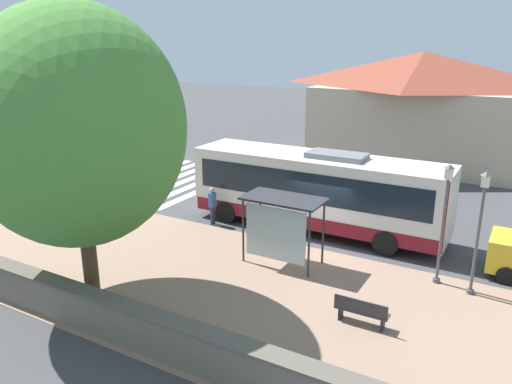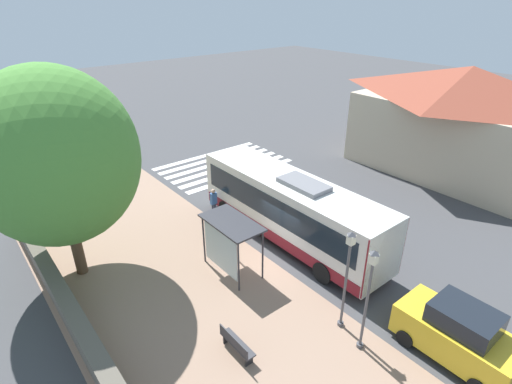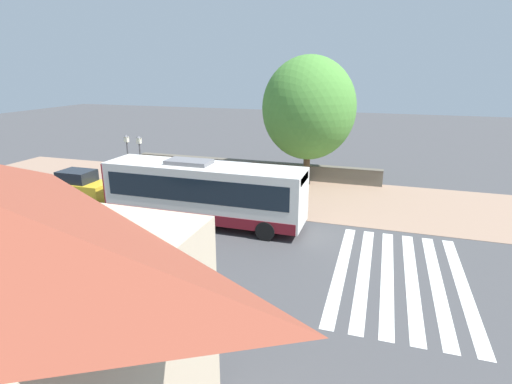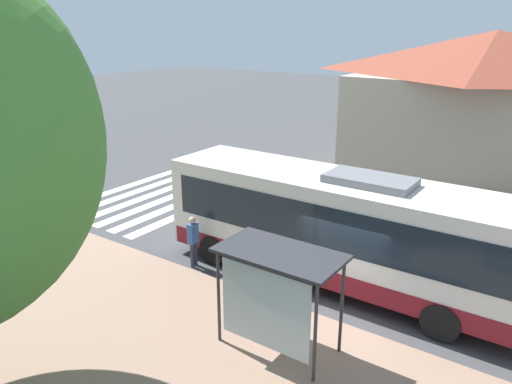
{
  "view_description": "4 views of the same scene",
  "coord_description": "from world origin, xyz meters",
  "px_view_note": "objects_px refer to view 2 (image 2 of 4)",
  "views": [
    {
      "loc": [
        -17.19,
        -7.14,
        8.09
      ],
      "look_at": [
        1.23,
        3.31,
        1.52
      ],
      "focal_mm": 35.0,
      "sensor_mm": 36.0,
      "label": 1
    },
    {
      "loc": [
        -10.29,
        -11.64,
        11.39
      ],
      "look_at": [
        1.29,
        2.56,
        2.18
      ],
      "focal_mm": 28.0,
      "sensor_mm": 36.0,
      "label": 2
    },
    {
      "loc": [
        20.87,
        9.76,
        8.27
      ],
      "look_at": [
        0.23,
        3.13,
        1.52
      ],
      "focal_mm": 28.0,
      "sensor_mm": 36.0,
      "label": 3
    },
    {
      "loc": [
        -10.67,
        -5.05,
        7.54
      ],
      "look_at": [
        1.09,
        3.12,
        2.69
      ],
      "focal_mm": 35.0,
      "sensor_mm": 36.0,
      "label": 4
    }
  ],
  "objects_px": {
    "bus": "(290,208)",
    "parked_car_behind_bus": "(457,334)",
    "shade_tree": "(55,158)",
    "bus_shelter": "(229,232)",
    "street_lamp_near": "(368,293)",
    "street_lamp_far": "(347,273)",
    "pedestrian": "(214,201)",
    "bench": "(236,344)"
  },
  "relations": [
    {
      "from": "bench",
      "to": "shade_tree",
      "type": "height_order",
      "value": "shade_tree"
    },
    {
      "from": "street_lamp_near",
      "to": "street_lamp_far",
      "type": "xyz_separation_m",
      "value": [
        0.27,
        1.12,
        0.01
      ]
    },
    {
      "from": "pedestrian",
      "to": "bench",
      "type": "bearing_deg",
      "value": -119.29
    },
    {
      "from": "street_lamp_far",
      "to": "shade_tree",
      "type": "distance_m",
      "value": 11.96
    },
    {
      "from": "bus_shelter",
      "to": "bench",
      "type": "distance_m",
      "value": 4.96
    },
    {
      "from": "pedestrian",
      "to": "street_lamp_near",
      "type": "bearing_deg",
      "value": -95.95
    },
    {
      "from": "bus",
      "to": "parked_car_behind_bus",
      "type": "bearing_deg",
      "value": -94.33
    },
    {
      "from": "bus_shelter",
      "to": "street_lamp_far",
      "type": "distance_m",
      "value": 5.52
    },
    {
      "from": "bus",
      "to": "bench",
      "type": "xyz_separation_m",
      "value": [
        -6.48,
        -4.17,
        -1.36
      ]
    },
    {
      "from": "bus",
      "to": "street_lamp_near",
      "type": "distance_m",
      "value": 7.33
    },
    {
      "from": "bus_shelter",
      "to": "shade_tree",
      "type": "xyz_separation_m",
      "value": [
        -5.25,
        4.17,
        3.48
      ]
    },
    {
      "from": "bench",
      "to": "street_lamp_far",
      "type": "height_order",
      "value": "street_lamp_far"
    },
    {
      "from": "bench",
      "to": "shade_tree",
      "type": "bearing_deg",
      "value": 108.31
    },
    {
      "from": "bus_shelter",
      "to": "shade_tree",
      "type": "height_order",
      "value": "shade_tree"
    },
    {
      "from": "bus",
      "to": "shade_tree",
      "type": "distance_m",
      "value": 10.64
    },
    {
      "from": "street_lamp_far",
      "to": "shade_tree",
      "type": "height_order",
      "value": "shade_tree"
    },
    {
      "from": "bench",
      "to": "pedestrian",
      "type": "bearing_deg",
      "value": 60.71
    },
    {
      "from": "bus_shelter",
      "to": "street_lamp_near",
      "type": "relative_size",
      "value": 0.71
    },
    {
      "from": "bus_shelter",
      "to": "bench",
      "type": "xyz_separation_m",
      "value": [
        -2.57,
        -3.92,
        -1.62
      ]
    },
    {
      "from": "bus",
      "to": "street_lamp_far",
      "type": "relative_size",
      "value": 2.62
    },
    {
      "from": "parked_car_behind_bus",
      "to": "shade_tree",
      "type": "bearing_deg",
      "value": 123.33
    },
    {
      "from": "pedestrian",
      "to": "bench",
      "type": "relative_size",
      "value": 1.09
    },
    {
      "from": "bus",
      "to": "parked_car_behind_bus",
      "type": "distance_m",
      "value": 9.02
    },
    {
      "from": "pedestrian",
      "to": "bench",
      "type": "xyz_separation_m",
      "value": [
        -4.75,
        -8.47,
        -0.55
      ]
    },
    {
      "from": "bench",
      "to": "shade_tree",
      "type": "xyz_separation_m",
      "value": [
        -2.68,
        8.1,
        5.1
      ]
    },
    {
      "from": "bus",
      "to": "pedestrian",
      "type": "bearing_deg",
      "value": 111.79
    },
    {
      "from": "parked_car_behind_bus",
      "to": "bus_shelter",
      "type": "bearing_deg",
      "value": 110.32
    },
    {
      "from": "bench",
      "to": "shade_tree",
      "type": "relative_size",
      "value": 0.17
    },
    {
      "from": "bus",
      "to": "street_lamp_far",
      "type": "height_order",
      "value": "street_lamp_far"
    },
    {
      "from": "pedestrian",
      "to": "parked_car_behind_bus",
      "type": "xyz_separation_m",
      "value": [
        1.04,
        -13.27,
        0.0
      ]
    },
    {
      "from": "bus",
      "to": "bench",
      "type": "relative_size",
      "value": 6.95
    },
    {
      "from": "shade_tree",
      "to": "parked_car_behind_bus",
      "type": "distance_m",
      "value": 16.09
    },
    {
      "from": "bus",
      "to": "shade_tree",
      "type": "height_order",
      "value": "shade_tree"
    },
    {
      "from": "bus_shelter",
      "to": "parked_car_behind_bus",
      "type": "height_order",
      "value": "bus_shelter"
    },
    {
      "from": "pedestrian",
      "to": "parked_car_behind_bus",
      "type": "relative_size",
      "value": 0.44
    },
    {
      "from": "bus",
      "to": "bench",
      "type": "height_order",
      "value": "bus"
    },
    {
      "from": "bench",
      "to": "street_lamp_near",
      "type": "relative_size",
      "value": 0.38
    },
    {
      "from": "street_lamp_near",
      "to": "pedestrian",
      "type": "bearing_deg",
      "value": 84.05
    },
    {
      "from": "street_lamp_far",
      "to": "shade_tree",
      "type": "relative_size",
      "value": 0.46
    },
    {
      "from": "bench",
      "to": "street_lamp_near",
      "type": "xyz_separation_m",
      "value": [
        3.61,
        -2.54,
        2.01
      ]
    },
    {
      "from": "bus",
      "to": "bench",
      "type": "bearing_deg",
      "value": -147.25
    },
    {
      "from": "bus",
      "to": "bus_shelter",
      "type": "height_order",
      "value": "bus"
    }
  ]
}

